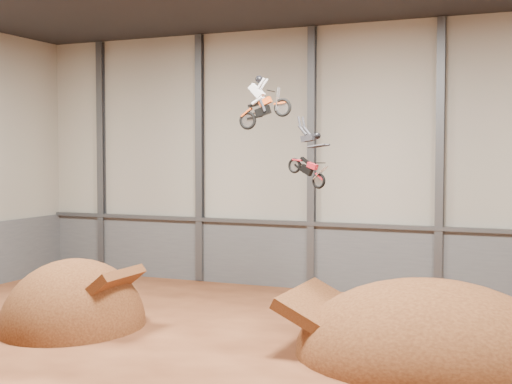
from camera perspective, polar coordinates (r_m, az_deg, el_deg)
floor at (r=23.97m, az=0.70°, el=-14.53°), size 40.00×40.00×0.00m
back_wall at (r=37.18m, az=9.46°, el=2.63°), size 40.00×0.10×14.00m
lower_band_back at (r=37.49m, az=9.35°, el=-5.42°), size 39.80×0.18×3.50m
steel_rail at (r=37.12m, az=9.32°, el=-2.71°), size 39.80×0.35×0.20m
steel_column_0 at (r=43.97m, az=-12.27°, el=2.65°), size 0.40×0.36×13.90m
steel_column_1 at (r=40.50m, az=-4.52°, el=2.69°), size 0.40×0.36×13.90m
steel_column_2 at (r=37.90m, az=4.47°, el=2.67°), size 0.40×0.36×13.90m
steel_column_3 at (r=36.36m, az=14.51°, el=2.56°), size 0.40×0.36×13.90m
takeoff_ramp at (r=31.31m, az=-14.37°, el=-10.43°), size 5.73×6.62×5.73m
landing_ramp at (r=26.77m, az=13.65°, el=-12.74°), size 9.65×8.53×5.56m
fmx_rider_a at (r=29.02m, az=0.93°, el=7.65°), size 2.88×0.93×2.73m
fmx_rider_b at (r=26.96m, az=3.85°, el=3.20°), size 3.19×1.67×2.97m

